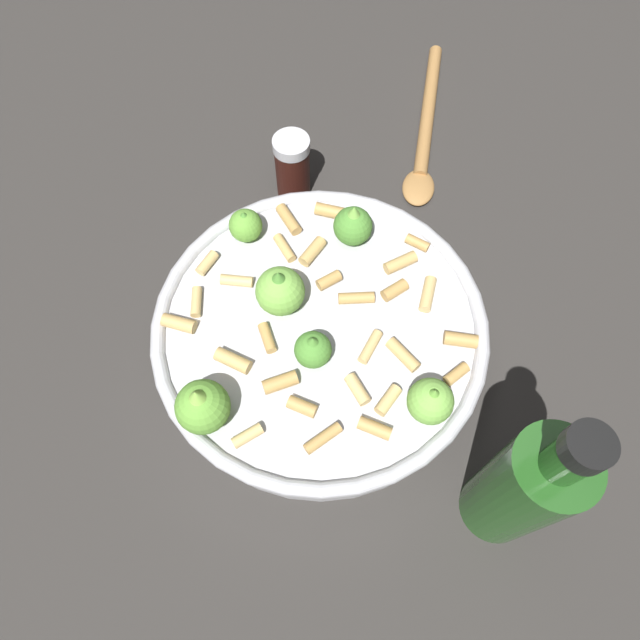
{
  "coord_description": "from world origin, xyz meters",
  "views": [
    {
      "loc": [
        -0.04,
        0.23,
        0.52
      ],
      "look_at": [
        0.0,
        0.0,
        0.06
      ],
      "focal_mm": 32.54,
      "sensor_mm": 36.0,
      "label": 1
    }
  ],
  "objects_px": {
    "wooden_spoon": "(426,131)",
    "pepper_shaker": "(292,167)",
    "cooking_pan": "(319,333)",
    "olive_oil_bottle": "(524,488)"
  },
  "relations": [
    {
      "from": "wooden_spoon",
      "to": "pepper_shaker",
      "type": "bearing_deg",
      "value": 39.2
    },
    {
      "from": "pepper_shaker",
      "to": "wooden_spoon",
      "type": "height_order",
      "value": "pepper_shaker"
    },
    {
      "from": "cooking_pan",
      "to": "pepper_shaker",
      "type": "distance_m",
      "value": 0.2
    },
    {
      "from": "olive_oil_bottle",
      "to": "wooden_spoon",
      "type": "height_order",
      "value": "olive_oil_bottle"
    },
    {
      "from": "pepper_shaker",
      "to": "olive_oil_bottle",
      "type": "height_order",
      "value": "olive_oil_bottle"
    },
    {
      "from": "pepper_shaker",
      "to": "wooden_spoon",
      "type": "relative_size",
      "value": 0.3
    },
    {
      "from": "cooking_pan",
      "to": "wooden_spoon",
      "type": "height_order",
      "value": "cooking_pan"
    },
    {
      "from": "olive_oil_bottle",
      "to": "wooden_spoon",
      "type": "relative_size",
      "value": 0.81
    },
    {
      "from": "cooking_pan",
      "to": "wooden_spoon",
      "type": "relative_size",
      "value": 1.2
    },
    {
      "from": "olive_oil_bottle",
      "to": "pepper_shaker",
      "type": "bearing_deg",
      "value": -51.97
    }
  ]
}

